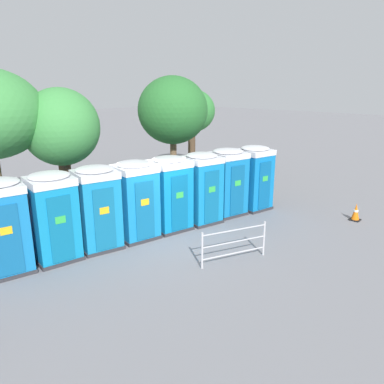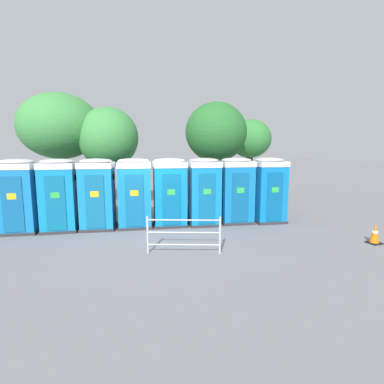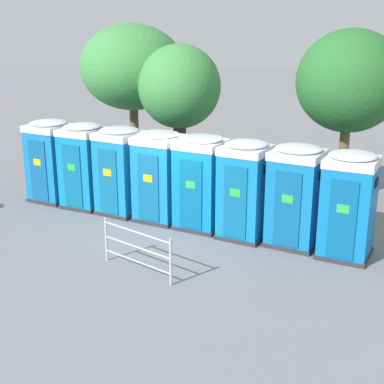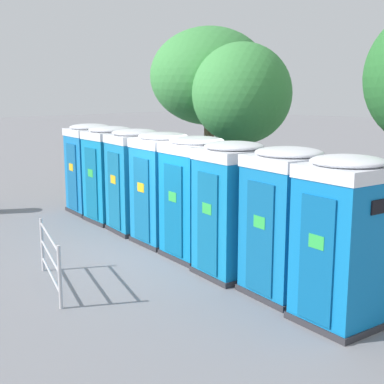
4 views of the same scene
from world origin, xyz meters
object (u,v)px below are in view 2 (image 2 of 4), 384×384
Objects in this scene: portapotty_4 at (170,192)px; event_barrier at (184,234)px; portapotty_6 at (236,190)px; street_tree_3 at (108,139)px; portapotty_2 at (98,194)px; street_tree_2 at (216,133)px; portapotty_3 at (134,193)px; portapotty_0 at (19,196)px; traffic_cone at (375,234)px; portapotty_5 at (204,191)px; street_tree_1 at (60,127)px; portapotty_7 at (268,190)px; street_tree_0 at (250,140)px; portapotty_1 at (59,195)px.

portapotty_4 reaches higher than event_barrier.
street_tree_3 is at bearing 136.90° from portapotty_6.
street_tree_2 reaches higher than portapotty_2.
portapotty_0 is at bearing 169.72° from portapotty_3.
traffic_cone is at bearing -12.23° from event_barrier.
portapotty_3 is at bearing 102.32° from event_barrier.
street_tree_2 reaches higher than event_barrier.
street_tree_2 is at bearing 59.07° from portapotty_5.
portapotty_6 is 0.54× the size of street_tree_3.
street_tree_1 is (1.27, 3.59, 2.59)m from portapotty_0.
portapotty_7 is at bearing 111.29° from traffic_cone.
street_tree_0 is (2.81, 6.01, 2.13)m from portapotty_7.
event_barrier is at bearing -41.69° from portapotty_0.
street_tree_2 is at bearing 102.14° from traffic_cone.
portapotty_3 is 8.04m from traffic_cone.
portapotty_7 reaches higher than traffic_cone.
street_tree_3 is (-5.63, 4.45, 2.05)m from portapotty_7.
portapotty_1 and portapotty_7 have the same top height.
street_tree_2 is 8.71m from traffic_cone.
street_tree_1 is at bearing -176.40° from street_tree_0.
portapotty_1 is 5.21m from portapotty_5.
portapotty_6 is at bearing -37.92° from street_tree_1.
street_tree_0 is at bearing 19.89° from portapotty_0.
portapotty_3 and portapotty_5 have the same top height.
street_tree_2 reaches higher than portapotty_1.
portapotty_1 is 3.91m from portapotty_4.
street_tree_2 is (7.37, 2.77, 2.41)m from portapotty_1.
street_tree_2 is at bearing -8.33° from street_tree_1.
event_barrier is at bearing -151.93° from portapotty_7.
portapotty_0 and portapotty_4 have the same top height.
street_tree_0 is at bearing 23.28° from portapotty_1.
portapotty_0 is 12.68m from street_tree_0.
portapotty_6 is (6.41, -1.15, -0.00)m from portapotty_1.
portapotty_4 is (5.13, -0.94, 0.00)m from portapotty_0.
street_tree_2 reaches higher than portapotty_3.
street_tree_2 reaches higher than portapotty_7.
portapotty_0 is 3.97× the size of traffic_cone.
portapotty_2 is 10.55m from street_tree_0.
portapotty_6 is at bearing 40.79° from event_barrier.
portapotty_7 reaches higher than event_barrier.
portapotty_2 is 1.00× the size of portapotty_7.
portapotty_7 is 7.46m from street_tree_3.
portapotty_2 is 3.97× the size of traffic_cone.
street_tree_3 is (3.31, 2.69, 2.05)m from portapotty_0.
street_tree_0 reaches higher than portapotty_5.
street_tree_1 reaches higher than portapotty_4.
portapotty_1 is at bearing -89.89° from street_tree_1.
street_tree_0 is (6.63, 5.19, 2.13)m from portapotty_4.
portapotty_7 is at bearing -12.12° from portapotty_4.
portapotty_1 is 1.30m from portapotty_2.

